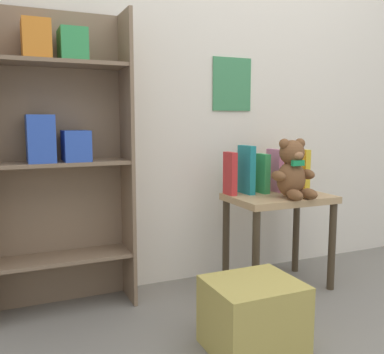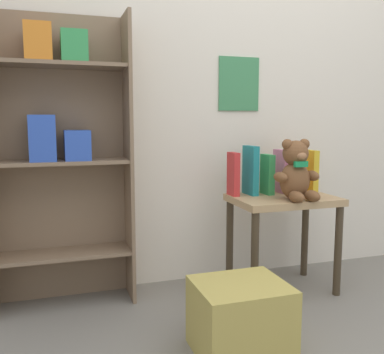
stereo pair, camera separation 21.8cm
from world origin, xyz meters
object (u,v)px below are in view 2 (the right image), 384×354
Objects in this scene: display_table at (283,214)px; storage_bin at (240,318)px; book_standing_pink at (281,171)px; bookshelf_side at (60,145)px; book_standing_green at (267,174)px; book_standing_yellow at (311,171)px; teddy_bear at (296,172)px; book_standing_orange at (298,170)px; book_standing_red at (233,174)px; book_standing_teal at (250,170)px.

display_table reaches higher than storage_bin.
display_table is 2.25× the size of book_standing_pink.
book_standing_green is at bearing -6.02° from bookshelf_side.
bookshelf_side is 6.13× the size of book_standing_yellow.
display_table is 2.48× the size of book_standing_green.
bookshelf_side is 5.97× the size of book_standing_pink.
book_standing_orange is at bearing 55.21° from teddy_bear.
display_table is (1.14, -0.21, -0.38)m from bookshelf_side.
book_standing_yellow is (0.20, -0.00, -0.00)m from book_standing_pink.
display_table is 1.75× the size of teddy_bear.
book_standing_red is at bearing -179.85° from book_standing_yellow.
book_standing_orange is 0.72× the size of storage_bin.
book_standing_red reaches higher than storage_bin.
book_standing_green is at bearing 116.55° from display_table.
teddy_bear is 1.33× the size of book_standing_red.
teddy_bear reaches higher than book_standing_orange.
display_table is 0.35m from book_standing_yellow.
book_standing_yellow is at bearing 0.02° from book_standing_red.
book_standing_red is 0.97× the size of book_standing_pink.
book_standing_green is (0.10, -0.02, -0.02)m from book_standing_teal.
book_standing_orange is at bearing -5.14° from bookshelf_side.
book_standing_red is at bearing 154.10° from display_table.
book_standing_teal is at bearing -179.40° from book_standing_yellow.
book_standing_orange is (0.15, 0.10, 0.23)m from display_table.
bookshelf_side is at bearing 173.21° from book_standing_pink.
storage_bin is at bearing -138.45° from book_standing_yellow.
book_standing_green is at bearing -12.44° from book_standing_teal.
book_standing_red is 0.39m from book_standing_orange.
bookshelf_side reaches higher than book_standing_green.
book_standing_pink is 0.10m from book_standing_orange.
book_standing_teal is (1.00, -0.10, -0.15)m from bookshelf_side.
book_standing_green is 0.61× the size of storage_bin.
storage_bin is at bearing -139.20° from teddy_bear.
book_standing_teal reaches higher than book_standing_yellow.
teddy_bear is at bearing -80.17° from display_table.
book_standing_green is at bearing -175.83° from book_standing_yellow.
teddy_bear is 1.16× the size of book_standing_teal.
bookshelf_side is at bearing 172.18° from book_standing_teal.
book_standing_yellow reaches higher than display_table.
display_table is at bearing -25.80° from book_standing_red.
book_standing_pink is 0.68× the size of storage_bin.
book_standing_red is 1.06× the size of book_standing_green.
book_standing_yellow is at bearing 42.45° from teddy_bear.
book_standing_pink is at bearing 67.77° from display_table.
book_standing_red is 0.99× the size of book_standing_yellow.
book_standing_pink is 0.98m from storage_bin.
display_table is 2.04× the size of book_standing_teal.
book_standing_yellow is (0.49, -0.00, 0.00)m from book_standing_red.
display_table is 0.23m from book_standing_green.
book_standing_green is at bearing 108.89° from teddy_bear.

